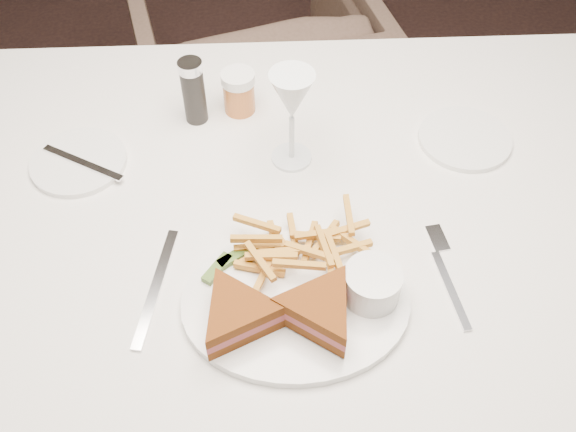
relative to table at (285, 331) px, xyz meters
The scene contains 3 objects.
table is the anchor object (origin of this frame).
chair_far 0.94m from the table, 89.19° to the left, with size 0.65×0.61×0.67m, color #4F3B31.
table_setting 0.42m from the table, 92.45° to the right, with size 0.82×0.62×0.18m.
Camera 1 is at (0.06, -0.41, 1.52)m, focal length 40.00 mm.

